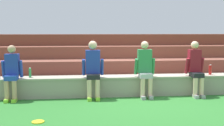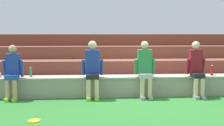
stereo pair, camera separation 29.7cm
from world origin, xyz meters
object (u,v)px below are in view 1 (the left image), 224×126
(person_right_of_center, at_px, (196,67))
(water_bottle_mid_left, at_px, (210,70))
(water_bottle_mid_right, at_px, (30,73))
(person_left_of_center, at_px, (93,68))
(person_center, at_px, (145,68))
(person_far_left, at_px, (12,71))
(frisbee, at_px, (38,122))

(person_right_of_center, height_order, water_bottle_mid_left, person_right_of_center)
(water_bottle_mid_left, bearing_deg, person_right_of_center, -156.49)
(water_bottle_mid_right, bearing_deg, person_left_of_center, -8.87)
(person_left_of_center, distance_m, person_center, 1.33)
(person_left_of_center, bearing_deg, water_bottle_mid_left, 3.96)
(person_far_left, distance_m, person_right_of_center, 4.64)
(person_far_left, xyz_separation_m, frisbee, (0.89, -1.79, -0.70))
(water_bottle_mid_left, relative_size, frisbee, 1.17)
(person_center, height_order, water_bottle_mid_left, person_center)
(person_left_of_center, xyz_separation_m, person_right_of_center, (2.67, -0.00, -0.02))
(person_center, bearing_deg, water_bottle_mid_left, 6.82)
(person_left_of_center, bearing_deg, frisbee, -121.60)
(person_right_of_center, xyz_separation_m, water_bottle_mid_right, (-4.25, 0.25, -0.11))
(water_bottle_mid_right, xyz_separation_m, frisbee, (0.50, -2.02, -0.63))
(person_far_left, xyz_separation_m, water_bottle_mid_right, (0.39, 0.24, -0.08))
(person_left_of_center, bearing_deg, person_center, -0.03)
(person_far_left, relative_size, person_left_of_center, 0.93)
(person_right_of_center, xyz_separation_m, water_bottle_mid_left, (0.50, 0.22, -0.10))
(person_center, xyz_separation_m, water_bottle_mid_left, (1.84, 0.22, -0.11))
(person_far_left, relative_size, person_center, 0.94)
(person_far_left, bearing_deg, person_right_of_center, -0.14)
(person_center, height_order, person_right_of_center, person_center)
(person_far_left, relative_size, water_bottle_mid_right, 5.31)
(person_far_left, bearing_deg, water_bottle_mid_right, 31.33)
(person_left_of_center, distance_m, water_bottle_mid_left, 3.18)
(person_far_left, xyz_separation_m, person_left_of_center, (1.98, -0.01, 0.06))
(water_bottle_mid_left, bearing_deg, person_far_left, -177.68)
(person_right_of_center, bearing_deg, person_center, -179.97)
(water_bottle_mid_right, distance_m, frisbee, 2.17)
(water_bottle_mid_left, xyz_separation_m, water_bottle_mid_right, (-4.76, 0.03, -0.01))
(person_far_left, xyz_separation_m, person_center, (3.30, -0.01, 0.04))
(water_bottle_mid_left, height_order, frisbee, water_bottle_mid_left)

